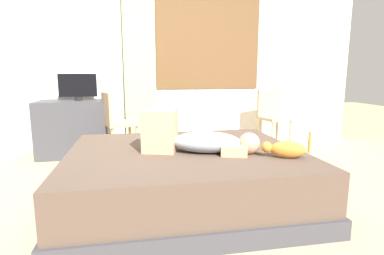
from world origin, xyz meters
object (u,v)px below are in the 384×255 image
at_px(desk, 74,128).
at_px(cat, 285,149).
at_px(chair_by_desk, 116,120).
at_px(chair_spare, 272,114).
at_px(bed, 185,176).
at_px(tv_monitor, 78,87).
at_px(cup, 104,96).
at_px(person_lying, 194,138).

bearing_deg(desk, cat, -48.69).
distance_m(chair_by_desk, chair_spare, 2.21).
xyz_separation_m(chair_by_desk, chair_spare, (2.20, 0.16, 0.00)).
distance_m(bed, tv_monitor, 2.23).
relative_size(bed, cat, 5.86).
distance_m(cup, chair_by_desk, 0.55).
relative_size(person_lying, cat, 2.79).
relative_size(person_lying, cup, 10.65).
bearing_deg(person_lying, chair_by_desk, 114.30).
relative_size(chair_by_desk, chair_spare, 1.00).
relative_size(cat, desk, 0.37).
bearing_deg(cat, cup, 123.28).
relative_size(desk, chair_by_desk, 1.05).
distance_m(cat, cup, 2.79).
bearing_deg(bed, person_lying, -55.77).
height_order(tv_monitor, chair_spare, tv_monitor).
bearing_deg(chair_spare, tv_monitor, 176.74).
bearing_deg(cup, bed, -67.06).
xyz_separation_m(person_lying, tv_monitor, (-1.19, 1.88, 0.34)).
bearing_deg(tv_monitor, cup, 23.93).
height_order(desk, chair_by_desk, chair_by_desk).
relative_size(desk, chair_spare, 1.05).
relative_size(cat, cup, 3.82).
xyz_separation_m(tv_monitor, chair_spare, (2.68, -0.15, -0.41)).
relative_size(person_lying, chair_by_desk, 1.08).
distance_m(desk, tv_monitor, 0.56).
relative_size(person_lying, tv_monitor, 1.94).
height_order(person_lying, desk, person_lying).
distance_m(person_lying, chair_spare, 2.28).
bearing_deg(desk, chair_spare, -3.17).
distance_m(bed, cup, 2.17).
distance_m(desk, cup, 0.59).
bearing_deg(bed, tv_monitor, 122.28).
bearing_deg(chair_by_desk, person_lying, -65.70).
height_order(bed, cat, cat).
xyz_separation_m(cat, desk, (-1.92, 2.18, -0.16)).
relative_size(bed, chair_by_desk, 2.28).
bearing_deg(bed, desk, 124.06).
bearing_deg(chair_spare, cup, 172.97).
distance_m(desk, chair_by_desk, 0.66).
height_order(person_lying, tv_monitor, tv_monitor).
distance_m(cat, chair_by_desk, 2.31).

